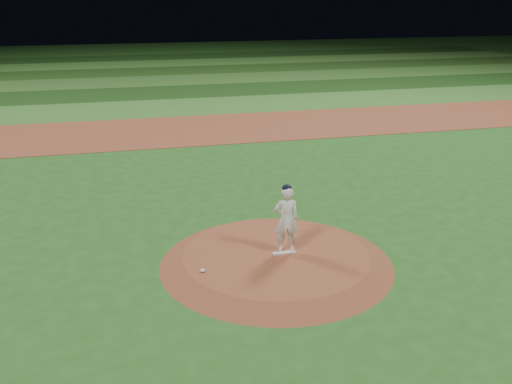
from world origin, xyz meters
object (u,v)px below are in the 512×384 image
pitchers_mound (276,258)px  pitching_rubber (284,253)px  rosin_bag (203,270)px  pitcher_on_mound (286,219)px

pitchers_mound → pitching_rubber: pitching_rubber is taller
rosin_bag → pitcher_on_mound: 2.29m
pitching_rubber → rosin_bag: bearing=-168.4°
pitching_rubber → pitcher_on_mound: bearing=53.9°
pitching_rubber → pitcher_on_mound: 0.82m
pitching_rubber → pitcher_on_mound: (0.07, 0.10, 0.81)m
rosin_bag → pitcher_on_mound: (2.08, 0.56, 0.79)m
pitching_rubber → rosin_bag: rosin_bag is taller
rosin_bag → pitching_rubber: bearing=13.1°
pitchers_mound → pitching_rubber: (0.19, -0.02, 0.14)m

